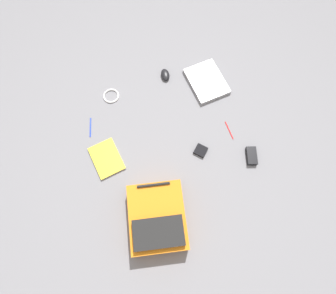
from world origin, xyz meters
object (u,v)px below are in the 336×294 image
object	(u,v)px
computer_mouse	(165,75)
power_brick	(252,156)
book_blue	(107,158)
pen_black	(90,127)
pen_blue	(229,130)
earbud_pouch	(201,151)
laptop	(207,81)
backpack	(157,219)
cable_coil	(111,96)

from	to	relation	value
computer_mouse	power_brick	size ratio (longest dim) A/B	0.85
book_blue	pen_black	world-z (taller)	book_blue
computer_mouse	pen_blue	world-z (taller)	computer_mouse
computer_mouse	power_brick	bearing A→B (deg)	-58.57
computer_mouse	earbud_pouch	xyz separation A→B (m)	(0.12, -0.65, -0.01)
earbud_pouch	power_brick	bearing A→B (deg)	-18.66
laptop	power_brick	world-z (taller)	power_brick
book_blue	pen_black	size ratio (longest dim) A/B	1.94
computer_mouse	backpack	bearing A→B (deg)	-103.28
pen_blue	earbud_pouch	distance (m)	0.26
earbud_pouch	computer_mouse	bearing A→B (deg)	100.10
pen_black	earbud_pouch	size ratio (longest dim) A/B	1.88
power_brick	computer_mouse	bearing A→B (deg)	120.40
book_blue	computer_mouse	size ratio (longest dim) A/B	2.69
pen_black	power_brick	bearing A→B (deg)	-22.95
pen_blue	earbud_pouch	bearing A→B (deg)	-155.64
book_blue	cable_coil	distance (m)	0.49
cable_coil	pen_black	distance (m)	0.29
cable_coil	power_brick	xyz separation A→B (m)	(0.88, -0.67, 0.01)
pen_blue	power_brick	bearing A→B (deg)	-67.49
laptop	power_brick	xyz separation A→B (m)	(0.15, -0.64, 0.00)
book_blue	backpack	bearing A→B (deg)	-60.70
laptop	earbud_pouch	distance (m)	0.56
earbud_pouch	backpack	bearing A→B (deg)	-134.22
book_blue	earbud_pouch	size ratio (longest dim) A/B	3.65
computer_mouse	pen_blue	distance (m)	0.65
backpack	pen_blue	xyz separation A→B (m)	(0.62, 0.50, -0.07)
laptop	pen_black	size ratio (longest dim) A/B	2.49
laptop	power_brick	size ratio (longest dim) A/B	2.91
backpack	power_brick	world-z (taller)	backpack
laptop	earbud_pouch	xyz separation A→B (m)	(-0.18, -0.53, -0.01)
earbud_pouch	pen_blue	bearing A→B (deg)	24.36
pen_blue	earbud_pouch	size ratio (longest dim) A/B	1.81
backpack	pen_blue	world-z (taller)	backpack
pen_black	earbud_pouch	world-z (taller)	earbud_pouch
laptop	book_blue	world-z (taller)	laptop
laptop	power_brick	distance (m)	0.65
backpack	book_blue	bearing A→B (deg)	119.30
computer_mouse	pen_black	bearing A→B (deg)	-152.09
laptop	pen_black	xyz separation A→B (m)	(-0.91, -0.19, -0.01)
cable_coil	pen_blue	world-z (taller)	cable_coil
cable_coil	earbud_pouch	size ratio (longest dim) A/B	1.53
laptop	book_blue	xyz separation A→B (m)	(-0.82, -0.45, -0.01)
power_brick	pen_blue	size ratio (longest dim) A/B	0.88
computer_mouse	power_brick	xyz separation A→B (m)	(0.45, -0.76, 0.00)
book_blue	earbud_pouch	xyz separation A→B (m)	(0.64, -0.08, 0.00)
cable_coil	earbud_pouch	bearing A→B (deg)	-45.60
earbud_pouch	pen_black	bearing A→B (deg)	155.19
computer_mouse	cable_coil	bearing A→B (deg)	-167.25
earbud_pouch	cable_coil	bearing A→B (deg)	134.40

